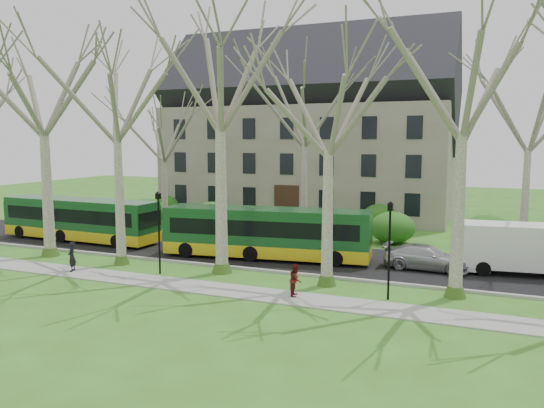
{
  "coord_description": "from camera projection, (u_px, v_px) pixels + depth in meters",
  "views": [
    {
      "loc": [
        9.87,
        -24.14,
        7.1
      ],
      "look_at": [
        -1.22,
        3.0,
        3.5
      ],
      "focal_mm": 35.0,
      "sensor_mm": 36.0,
      "label": 1
    }
  ],
  "objects": [
    {
      "name": "sidewalk",
      "position": [
        251.0,
        293.0,
        24.45
      ],
      "size": [
        70.0,
        2.0,
        0.06
      ],
      "primitive_type": "cube",
      "color": "gray",
      "rests_on": "ground"
    },
    {
      "name": "tree_row_verge",
      "position": [
        274.0,
        141.0,
        26.17
      ],
      "size": [
        49.0,
        7.0,
        14.0
      ],
      "color": "gray",
      "rests_on": "ground"
    },
    {
      "name": "tree_row_far",
      "position": [
        314.0,
        155.0,
        36.62
      ],
      "size": [
        33.0,
        7.0,
        12.0
      ],
      "color": "gray",
      "rests_on": "ground"
    },
    {
      "name": "building",
      "position": [
        309.0,
        129.0,
        50.07
      ],
      "size": [
        26.5,
        12.2,
        16.0
      ],
      "color": "slate",
      "rests_on": "ground"
    },
    {
      "name": "road",
      "position": [
        306.0,
        258.0,
        31.8
      ],
      "size": [
        80.0,
        8.0,
        0.06
      ],
      "primitive_type": "cube",
      "color": "black",
      "rests_on": "ground"
    },
    {
      "name": "pedestrian_a",
      "position": [
        72.0,
        256.0,
        28.32
      ],
      "size": [
        0.58,
        0.69,
        1.61
      ],
      "primitive_type": "imported",
      "rotation": [
        0.0,
        0.0,
        -1.18
      ],
      "color": "black",
      "rests_on": "sidewalk"
    },
    {
      "name": "ground",
      "position": [
        272.0,
        281.0,
        26.75
      ],
      "size": [
        120.0,
        120.0,
        0.0
      ],
      "primitive_type": "plane",
      "color": "#3B6A1E",
      "rests_on": "ground"
    },
    {
      "name": "hedges",
      "position": [
        284.0,
        218.0,
        41.24
      ],
      "size": [
        30.6,
        8.6,
        2.0
      ],
      "color": "#2E5D1A",
      "rests_on": "ground"
    },
    {
      "name": "bus_follow",
      "position": [
        266.0,
        232.0,
        31.44
      ],
      "size": [
        12.48,
        4.06,
        3.06
      ],
      "primitive_type": null,
      "rotation": [
        0.0,
        0.0,
        0.12
      ],
      "color": "#14461E",
      "rests_on": "road"
    },
    {
      "name": "lamp_row",
      "position": [
        264.0,
        234.0,
        25.52
      ],
      "size": [
        36.22,
        0.22,
        4.3
      ],
      "color": "black",
      "rests_on": "ground"
    },
    {
      "name": "pedestrian_b",
      "position": [
        296.0,
        280.0,
        23.9
      ],
      "size": [
        0.65,
        0.79,
        1.46
      ],
      "primitive_type": "imported",
      "rotation": [
        0.0,
        0.0,
        1.72
      ],
      "color": "#511412",
      "rests_on": "sidewalk"
    },
    {
      "name": "curb",
      "position": [
        283.0,
        272.0,
        28.12
      ],
      "size": [
        80.0,
        0.25,
        0.14
      ],
      "primitive_type": "cube",
      "color": "#A5A39E",
      "rests_on": "ground"
    },
    {
      "name": "sedan",
      "position": [
        426.0,
        257.0,
        28.73
      ],
      "size": [
        4.62,
        2.01,
        1.32
      ],
      "primitive_type": "imported",
      "rotation": [
        0.0,
        0.0,
        1.54
      ],
      "color": "#A9AAAE",
      "rests_on": "road"
    },
    {
      "name": "van_a",
      "position": [
        521.0,
        249.0,
        27.72
      ],
      "size": [
        6.23,
        2.88,
        2.62
      ],
      "primitive_type": null,
      "rotation": [
        0.0,
        0.0,
        0.12
      ],
      "color": "white",
      "rests_on": "road"
    },
    {
      "name": "bus_lead",
      "position": [
        80.0,
        219.0,
        36.97
      ],
      "size": [
        12.06,
        2.93,
        2.99
      ],
      "primitive_type": null,
      "rotation": [
        0.0,
        0.0,
        -0.04
      ],
      "color": "#14461E",
      "rests_on": "road"
    }
  ]
}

